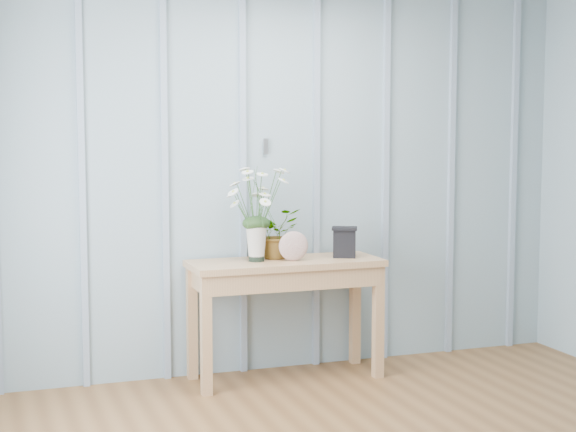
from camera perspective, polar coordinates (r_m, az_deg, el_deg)
name	(u,v)px	position (r m, az deg, el deg)	size (l,w,h in m)	color
room_shell	(367,43)	(4.45, 5.11, 11.09)	(4.00, 4.50, 2.50)	#8EA4AE
sideboard	(285,278)	(5.50, -0.17, -4.04)	(1.20, 0.45, 0.75)	#AC7F53
daisy_vase	(256,200)	(5.39, -2.07, 1.07)	(0.43, 0.33, 0.61)	black
spider_plant	(276,233)	(5.53, -0.79, -1.13)	(0.28, 0.25, 0.32)	#1B3616
felt_disc_vessel	(293,246)	(5.43, 0.36, -1.96)	(0.19, 0.05, 0.19)	brown
carved_box	(344,242)	(5.59, 3.67, -1.68)	(0.19, 0.18, 0.19)	black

